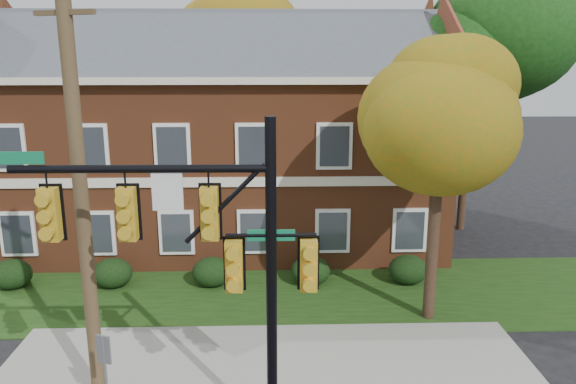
{
  "coord_description": "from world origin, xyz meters",
  "views": [
    {
      "loc": [
        0.12,
        -11.94,
        8.07
      ],
      "look_at": [
        0.58,
        3.0,
        4.35
      ],
      "focal_mm": 35.0,
      "sensor_mm": 36.0,
      "label": 1
    }
  ],
  "objects_px": {
    "hedge_right": "(311,271)",
    "tree_near_right": "(451,104)",
    "traffic_signal": "(208,250)",
    "sign_post": "(105,367)",
    "hedge_center": "(212,272)",
    "tree_right_rear": "(482,51)",
    "tree_far_rear": "(256,38)",
    "apartment_building": "(221,127)",
    "hedge_far_right": "(408,270)",
    "hedge_far_left": "(12,274)",
    "utility_pole": "(82,202)",
    "hedge_left": "(112,273)"
  },
  "relations": [
    {
      "from": "hedge_right",
      "to": "tree_near_right",
      "type": "height_order",
      "value": "tree_near_right"
    },
    {
      "from": "hedge_right",
      "to": "traffic_signal",
      "type": "relative_size",
      "value": 0.2
    },
    {
      "from": "sign_post",
      "to": "hedge_center",
      "type": "bearing_deg",
      "value": 99.52
    },
    {
      "from": "tree_right_rear",
      "to": "sign_post",
      "type": "height_order",
      "value": "tree_right_rear"
    },
    {
      "from": "tree_far_rear",
      "to": "traffic_signal",
      "type": "height_order",
      "value": "tree_far_rear"
    },
    {
      "from": "apartment_building",
      "to": "sign_post",
      "type": "relative_size",
      "value": 8.19
    },
    {
      "from": "hedge_right",
      "to": "hedge_far_right",
      "type": "xyz_separation_m",
      "value": [
        3.5,
        0.0,
        0.0
      ]
    },
    {
      "from": "hedge_far_left",
      "to": "hedge_center",
      "type": "distance_m",
      "value": 7.0
    },
    {
      "from": "utility_pole",
      "to": "tree_near_right",
      "type": "bearing_deg",
      "value": 43.87
    },
    {
      "from": "hedge_far_right",
      "to": "hedge_far_left",
      "type": "bearing_deg",
      "value": 180.0
    },
    {
      "from": "hedge_far_left",
      "to": "hedge_far_right",
      "type": "relative_size",
      "value": 1.0
    },
    {
      "from": "hedge_right",
      "to": "sign_post",
      "type": "relative_size",
      "value": 0.61
    },
    {
      "from": "tree_far_rear",
      "to": "traffic_signal",
      "type": "bearing_deg",
      "value": -91.27
    },
    {
      "from": "hedge_far_left",
      "to": "traffic_signal",
      "type": "distance_m",
      "value": 11.96
    },
    {
      "from": "hedge_right",
      "to": "hedge_left",
      "type": "bearing_deg",
      "value": 180.0
    },
    {
      "from": "tree_far_rear",
      "to": "traffic_signal",
      "type": "xyz_separation_m",
      "value": [
        -0.47,
        -21.28,
        -4.55
      ]
    },
    {
      "from": "tree_near_right",
      "to": "utility_pole",
      "type": "bearing_deg",
      "value": -157.82
    },
    {
      "from": "hedge_right",
      "to": "utility_pole",
      "type": "height_order",
      "value": "utility_pole"
    },
    {
      "from": "tree_far_rear",
      "to": "sign_post",
      "type": "bearing_deg",
      "value": -97.61
    },
    {
      "from": "hedge_right",
      "to": "utility_pole",
      "type": "bearing_deg",
      "value": -129.99
    },
    {
      "from": "traffic_signal",
      "to": "hedge_right",
      "type": "bearing_deg",
      "value": 72.86
    },
    {
      "from": "hedge_far_left",
      "to": "hedge_far_right",
      "type": "distance_m",
      "value": 14.0
    },
    {
      "from": "apartment_building",
      "to": "traffic_signal",
      "type": "height_order",
      "value": "apartment_building"
    },
    {
      "from": "tree_near_right",
      "to": "traffic_signal",
      "type": "xyz_separation_m",
      "value": [
        -6.36,
        -5.35,
        -2.37
      ]
    },
    {
      "from": "hedge_far_right",
      "to": "hedge_left",
      "type": "bearing_deg",
      "value": 180.0
    },
    {
      "from": "hedge_left",
      "to": "traffic_signal",
      "type": "xyz_separation_m",
      "value": [
        4.37,
        -8.19,
        3.77
      ]
    },
    {
      "from": "apartment_building",
      "to": "tree_right_rear",
      "type": "xyz_separation_m",
      "value": [
        11.31,
        0.86,
        3.13
      ]
    },
    {
      "from": "hedge_center",
      "to": "hedge_right",
      "type": "bearing_deg",
      "value": 0.0
    },
    {
      "from": "tree_far_rear",
      "to": "tree_near_right",
      "type": "bearing_deg",
      "value": -69.73
    },
    {
      "from": "hedge_left",
      "to": "tree_near_right",
      "type": "bearing_deg",
      "value": -14.81
    },
    {
      "from": "tree_near_right",
      "to": "utility_pole",
      "type": "height_order",
      "value": "utility_pole"
    },
    {
      "from": "utility_pole",
      "to": "tree_far_rear",
      "type": "bearing_deg",
      "value": 101.93
    },
    {
      "from": "hedge_far_left",
      "to": "tree_right_rear",
      "type": "bearing_deg",
      "value": 18.45
    },
    {
      "from": "traffic_signal",
      "to": "hedge_far_right",
      "type": "bearing_deg",
      "value": 53.85
    },
    {
      "from": "hedge_far_left",
      "to": "tree_near_right",
      "type": "distance_m",
      "value": 15.75
    },
    {
      "from": "traffic_signal",
      "to": "sign_post",
      "type": "height_order",
      "value": "traffic_signal"
    },
    {
      "from": "hedge_center",
      "to": "sign_post",
      "type": "height_order",
      "value": "sign_post"
    },
    {
      "from": "tree_right_rear",
      "to": "sign_post",
      "type": "xyz_separation_m",
      "value": [
        -12.77,
        -13.95,
        -6.56
      ]
    },
    {
      "from": "tree_far_rear",
      "to": "hedge_far_right",
      "type": "bearing_deg",
      "value": -66.63
    },
    {
      "from": "hedge_center",
      "to": "sign_post",
      "type": "bearing_deg",
      "value": -100.5
    },
    {
      "from": "hedge_far_left",
      "to": "traffic_signal",
      "type": "height_order",
      "value": "traffic_signal"
    },
    {
      "from": "apartment_building",
      "to": "traffic_signal",
      "type": "xyz_separation_m",
      "value": [
        0.87,
        -13.44,
        -0.69
      ]
    },
    {
      "from": "hedge_center",
      "to": "hedge_far_right",
      "type": "height_order",
      "value": "same"
    },
    {
      "from": "hedge_right",
      "to": "hedge_far_right",
      "type": "bearing_deg",
      "value": 0.0
    },
    {
      "from": "hedge_far_left",
      "to": "hedge_left",
      "type": "xyz_separation_m",
      "value": [
        3.5,
        0.0,
        0.0
      ]
    },
    {
      "from": "tree_far_rear",
      "to": "utility_pole",
      "type": "bearing_deg",
      "value": -99.76
    },
    {
      "from": "hedge_left",
      "to": "tree_far_rear",
      "type": "relative_size",
      "value": 0.12
    },
    {
      "from": "sign_post",
      "to": "traffic_signal",
      "type": "bearing_deg",
      "value": 11.44
    },
    {
      "from": "tree_far_rear",
      "to": "sign_post",
      "type": "xyz_separation_m",
      "value": [
        -2.79,
        -20.93,
        -7.28
      ]
    },
    {
      "from": "tree_near_right",
      "to": "utility_pole",
      "type": "distance_m",
      "value": 10.17
    }
  ]
}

